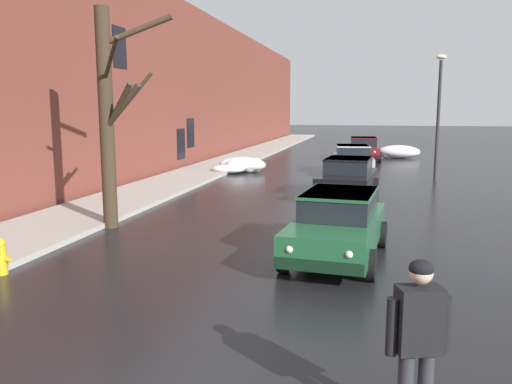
{
  "coord_description": "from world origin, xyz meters",
  "views": [
    {
      "loc": [
        2.47,
        -3.97,
        3.14
      ],
      "look_at": [
        -0.41,
        8.7,
        1.07
      ],
      "focal_mm": 36.62,
      "sensor_mm": 36.0,
      "label": 1
    }
  ],
  "objects_px": {
    "sedan_green_approaching_near_lane": "(338,224)",
    "sedan_silver_parked_kerbside_mid": "(352,159)",
    "sedan_black_parked_kerbside_close": "(348,177)",
    "fire_hydrant": "(1,256)",
    "pedestrian_with_coffee": "(418,334)",
    "street_lamp_post": "(439,111)",
    "bare_tree_second_along_sidewalk": "(109,114)",
    "sedan_maroon_parked_far_down_block": "(363,148)"
  },
  "relations": [
    {
      "from": "sedan_black_parked_kerbside_close",
      "to": "sedan_silver_parked_kerbside_mid",
      "type": "height_order",
      "value": "same"
    },
    {
      "from": "fire_hydrant",
      "to": "sedan_maroon_parked_far_down_block",
      "type": "bearing_deg",
      "value": 75.75
    },
    {
      "from": "bare_tree_second_along_sidewalk",
      "to": "pedestrian_with_coffee",
      "type": "xyz_separation_m",
      "value": [
        7.2,
        -7.6,
        -1.99
      ]
    },
    {
      "from": "sedan_green_approaching_near_lane",
      "to": "sedan_maroon_parked_far_down_block",
      "type": "xyz_separation_m",
      "value": [
        0.03,
        21.97,
        0.0
      ]
    },
    {
      "from": "sedan_maroon_parked_far_down_block",
      "to": "fire_hydrant",
      "type": "distance_m",
      "value": 25.31
    },
    {
      "from": "sedan_green_approaching_near_lane",
      "to": "pedestrian_with_coffee",
      "type": "relative_size",
      "value": 2.38
    },
    {
      "from": "sedan_maroon_parked_far_down_block",
      "to": "pedestrian_with_coffee",
      "type": "xyz_separation_m",
      "value": [
        1.13,
        -27.96,
        0.28
      ]
    },
    {
      "from": "bare_tree_second_along_sidewalk",
      "to": "fire_hydrant",
      "type": "bearing_deg",
      "value": -92.12
    },
    {
      "from": "bare_tree_second_along_sidewalk",
      "to": "pedestrian_with_coffee",
      "type": "height_order",
      "value": "bare_tree_second_along_sidewalk"
    },
    {
      "from": "bare_tree_second_along_sidewalk",
      "to": "pedestrian_with_coffee",
      "type": "relative_size",
      "value": 3.24
    },
    {
      "from": "sedan_green_approaching_near_lane",
      "to": "fire_hydrant",
      "type": "distance_m",
      "value": 6.72
    },
    {
      "from": "sedan_silver_parked_kerbside_mid",
      "to": "bare_tree_second_along_sidewalk",
      "type": "bearing_deg",
      "value": -113.73
    },
    {
      "from": "sedan_green_approaching_near_lane",
      "to": "sedan_black_parked_kerbside_close",
      "type": "distance_m",
      "value": 7.83
    },
    {
      "from": "sedan_green_approaching_near_lane",
      "to": "sedan_black_parked_kerbside_close",
      "type": "xyz_separation_m",
      "value": [
        -0.2,
        7.83,
        0.0
      ]
    },
    {
      "from": "sedan_maroon_parked_far_down_block",
      "to": "street_lamp_post",
      "type": "distance_m",
      "value": 9.8
    },
    {
      "from": "street_lamp_post",
      "to": "sedan_black_parked_kerbside_close",
      "type": "bearing_deg",
      "value": -124.13
    },
    {
      "from": "sedan_black_parked_kerbside_close",
      "to": "sedan_maroon_parked_far_down_block",
      "type": "relative_size",
      "value": 0.97
    },
    {
      "from": "bare_tree_second_along_sidewalk",
      "to": "sedan_maroon_parked_far_down_block",
      "type": "distance_m",
      "value": 21.37
    },
    {
      "from": "sedan_green_approaching_near_lane",
      "to": "sedan_maroon_parked_far_down_block",
      "type": "height_order",
      "value": "same"
    },
    {
      "from": "sedan_black_parked_kerbside_close",
      "to": "fire_hydrant",
      "type": "bearing_deg",
      "value": -120.03
    },
    {
      "from": "sedan_green_approaching_near_lane",
      "to": "sedan_maroon_parked_far_down_block",
      "type": "relative_size",
      "value": 1.01
    },
    {
      "from": "sedan_silver_parked_kerbside_mid",
      "to": "sedan_maroon_parked_far_down_block",
      "type": "bearing_deg",
      "value": 87.26
    },
    {
      "from": "bare_tree_second_along_sidewalk",
      "to": "street_lamp_post",
      "type": "height_order",
      "value": "bare_tree_second_along_sidewalk"
    },
    {
      "from": "sedan_black_parked_kerbside_close",
      "to": "pedestrian_with_coffee",
      "type": "distance_m",
      "value": 13.89
    },
    {
      "from": "pedestrian_with_coffee",
      "to": "fire_hydrant",
      "type": "bearing_deg",
      "value": 154.98
    },
    {
      "from": "bare_tree_second_along_sidewalk",
      "to": "fire_hydrant",
      "type": "distance_m",
      "value": 4.95
    },
    {
      "from": "sedan_silver_parked_kerbside_mid",
      "to": "pedestrian_with_coffee",
      "type": "height_order",
      "value": "pedestrian_with_coffee"
    },
    {
      "from": "sedan_green_approaching_near_lane",
      "to": "fire_hydrant",
      "type": "xyz_separation_m",
      "value": [
        -6.2,
        -2.56,
        -0.39
      ]
    },
    {
      "from": "sedan_green_approaching_near_lane",
      "to": "pedestrian_with_coffee",
      "type": "distance_m",
      "value": 6.11
    },
    {
      "from": "sedan_silver_parked_kerbside_mid",
      "to": "pedestrian_with_coffee",
      "type": "relative_size",
      "value": 2.32
    },
    {
      "from": "sedan_green_approaching_near_lane",
      "to": "sedan_silver_parked_kerbside_mid",
      "type": "relative_size",
      "value": 1.03
    },
    {
      "from": "fire_hydrant",
      "to": "street_lamp_post",
      "type": "xyz_separation_m",
      "value": [
        9.53,
        15.59,
        2.71
      ]
    },
    {
      "from": "sedan_black_parked_kerbside_close",
      "to": "sedan_silver_parked_kerbside_mid",
      "type": "distance_m",
      "value": 6.8
    },
    {
      "from": "sedan_silver_parked_kerbside_mid",
      "to": "sedan_maroon_parked_far_down_block",
      "type": "relative_size",
      "value": 0.98
    },
    {
      "from": "sedan_green_approaching_near_lane",
      "to": "sedan_black_parked_kerbside_close",
      "type": "bearing_deg",
      "value": 91.45
    },
    {
      "from": "sedan_green_approaching_near_lane",
      "to": "bare_tree_second_along_sidewalk",
      "type": "bearing_deg",
      "value": 165.12
    },
    {
      "from": "sedan_silver_parked_kerbside_mid",
      "to": "fire_hydrant",
      "type": "bearing_deg",
      "value": -108.88
    },
    {
      "from": "fire_hydrant",
      "to": "sedan_black_parked_kerbside_close",
      "type": "bearing_deg",
      "value": 59.97
    },
    {
      "from": "bare_tree_second_along_sidewalk",
      "to": "fire_hydrant",
      "type": "height_order",
      "value": "bare_tree_second_along_sidewalk"
    },
    {
      "from": "street_lamp_post",
      "to": "sedan_green_approaching_near_lane",
      "type": "bearing_deg",
      "value": -104.35
    },
    {
      "from": "bare_tree_second_along_sidewalk",
      "to": "sedan_silver_parked_kerbside_mid",
      "type": "distance_m",
      "value": 14.4
    },
    {
      "from": "sedan_black_parked_kerbside_close",
      "to": "pedestrian_with_coffee",
      "type": "xyz_separation_m",
      "value": [
        1.36,
        -13.82,
        0.28
      ]
    }
  ]
}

